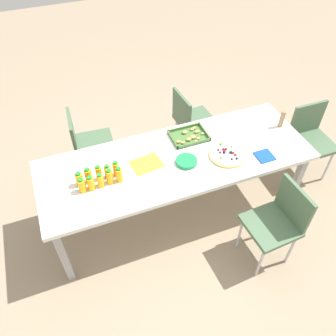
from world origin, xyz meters
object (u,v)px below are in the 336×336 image
(chair_near_right, at_px, (279,219))
(snack_tray, at_px, (189,136))
(juice_bottle_1, at_px, (91,183))
(chair_far_left, at_px, (87,142))
(fruit_pizza, at_px, (227,154))
(juice_bottle_3, at_px, (110,177))
(plate_stack, at_px, (186,161))
(juice_bottle_4, at_px, (119,175))
(juice_bottle_9, at_px, (116,169))
(juice_bottle_8, at_px, (108,172))
(chair_far_right, at_px, (191,119))
(juice_bottle_7, at_px, (99,173))
(party_table, at_px, (177,163))
(juice_bottle_6, at_px, (88,176))
(chair_end, at_px, (310,136))
(juice_bottle_0, at_px, (82,186))
(cardboard_tube, at_px, (282,119))
(napkin_stack, at_px, (265,156))
(juice_bottle_5, at_px, (79,179))
(juice_bottle_2, at_px, (100,181))
(paper_folder, at_px, (147,164))

(chair_near_right, relative_size, snack_tray, 2.46)
(chair_near_right, xyz_separation_m, juice_bottle_1, (-1.39, 0.66, 0.32))
(chair_far_left, distance_m, fruit_pizza, 1.47)
(juice_bottle_3, bearing_deg, plate_stack, -0.99)
(juice_bottle_4, distance_m, juice_bottle_9, 0.08)
(juice_bottle_8, xyz_separation_m, fruit_pizza, (1.04, -0.12, -0.05))
(chair_far_right, bearing_deg, fruit_pizza, -7.81)
(juice_bottle_7, relative_size, plate_stack, 0.79)
(party_table, bearing_deg, chair_far_right, 57.92)
(chair_far_right, xyz_separation_m, juice_bottle_9, (-1.02, -0.77, 0.32))
(juice_bottle_6, height_order, juice_bottle_8, juice_bottle_6)
(juice_bottle_3, bearing_deg, chair_end, 3.15)
(plate_stack, bearing_deg, juice_bottle_6, 174.15)
(juice_bottle_0, xyz_separation_m, fruit_pizza, (1.27, -0.05, -0.05))
(cardboard_tube, bearing_deg, chair_near_right, -120.83)
(chair_far_right, height_order, chair_far_left, same)
(fruit_pizza, height_order, napkin_stack, fruit_pizza)
(cardboard_tube, bearing_deg, chair_far_left, 157.05)
(juice_bottle_5, relative_size, juice_bottle_8, 1.01)
(chair_far_right, xyz_separation_m, juice_bottle_1, (-1.25, -0.85, 0.32))
(juice_bottle_0, distance_m, juice_bottle_5, 0.08)
(chair_near_right, xyz_separation_m, plate_stack, (-0.56, 0.66, 0.27))
(snack_tray, bearing_deg, juice_bottle_6, -167.55)
(juice_bottle_2, height_order, juice_bottle_4, juice_bottle_4)
(chair_end, distance_m, juice_bottle_0, 2.40)
(chair_near_right, height_order, paper_folder, chair_near_right)
(juice_bottle_5, distance_m, juice_bottle_6, 0.08)
(juice_bottle_0, distance_m, snack_tray, 1.10)
(juice_bottle_8, height_order, plate_stack, juice_bottle_8)
(party_table, bearing_deg, napkin_stack, -19.28)
(juice_bottle_0, bearing_deg, juice_bottle_7, 27.47)
(chair_far_right, height_order, juice_bottle_4, juice_bottle_4)
(party_table, relative_size, fruit_pizza, 7.41)
(chair_far_left, height_order, juice_bottle_1, juice_bottle_1)
(juice_bottle_0, relative_size, juice_bottle_2, 1.03)
(juice_bottle_5, bearing_deg, juice_bottle_6, 4.36)
(juice_bottle_0, xyz_separation_m, cardboard_tube, (1.94, 0.13, 0.02))
(napkin_stack, xyz_separation_m, paper_folder, (-1.00, 0.28, -0.00))
(juice_bottle_9, height_order, napkin_stack, juice_bottle_9)
(chair_far_right, distance_m, snack_tray, 0.66)
(juice_bottle_2, relative_size, juice_bottle_8, 1.01)
(juice_bottle_4, height_order, paper_folder, juice_bottle_4)
(juice_bottle_9, distance_m, cardboard_tube, 1.64)
(chair_far_right, relative_size, juice_bottle_8, 6.19)
(juice_bottle_7, xyz_separation_m, juice_bottle_8, (0.07, -0.01, -0.01))
(juice_bottle_0, height_order, juice_bottle_7, juice_bottle_7)
(juice_bottle_3, distance_m, paper_folder, 0.36)
(juice_bottle_8, bearing_deg, juice_bottle_5, 179.52)
(chair_near_right, height_order, chair_far_left, same)
(snack_tray, xyz_separation_m, cardboard_tube, (0.88, -0.17, 0.08))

